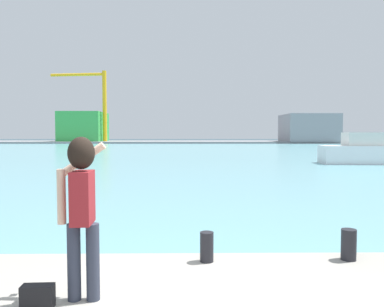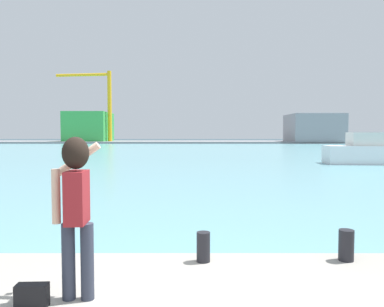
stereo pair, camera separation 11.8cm
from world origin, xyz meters
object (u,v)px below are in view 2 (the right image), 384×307
at_px(warehouse_right, 312,128).
at_px(boat_moored, 380,152).
at_px(handbag, 31,296).
at_px(harbor_bollard_2, 345,245).
at_px(person_photographer, 75,201).
at_px(harbor_bollard, 202,247).
at_px(port_crane, 101,97).
at_px(warehouse_left, 88,127).

bearing_deg(warehouse_right, boat_moored, -103.71).
relative_size(handbag, harbor_bollard_2, 0.74).
bearing_deg(person_photographer, warehouse_right, -21.83).
bearing_deg(person_photographer, harbor_bollard, -52.01).
bearing_deg(handbag, warehouse_right, 70.38).
distance_m(person_photographer, port_crane, 91.28).
relative_size(boat_moored, warehouse_right, 0.71).
distance_m(harbor_bollard, harbor_bollard_2, 2.00).
height_order(harbor_bollard, warehouse_right, warehouse_right).
height_order(boat_moored, warehouse_left, warehouse_left).
height_order(handbag, harbor_bollard, harbor_bollard).
relative_size(handbag, harbor_bollard, 0.78).
bearing_deg(person_photographer, harbor_bollard_2, -72.51).
bearing_deg(warehouse_right, harbor_bollard_2, -107.66).
bearing_deg(warehouse_right, port_crane, 178.82).
xyz_separation_m(handbag, harbor_bollard_2, (3.79, 1.42, 0.10)).
distance_m(person_photographer, harbor_bollard_2, 3.70).
height_order(handbag, boat_moored, boat_moored).
relative_size(boat_moored, port_crane, 0.50).
bearing_deg(harbor_bollard, handbag, -142.54).
distance_m(person_photographer, harbor_bollard, 2.01).
relative_size(boat_moored, warehouse_left, 0.70).
xyz_separation_m(person_photographer, harbor_bollard, (1.39, 1.18, -0.86)).
bearing_deg(warehouse_left, harbor_bollard_2, -72.56).
bearing_deg(harbor_bollard, boat_moored, 58.38).
xyz_separation_m(person_photographer, port_crane, (-20.81, 88.35, 9.62)).
relative_size(harbor_bollard_2, boat_moored, 0.05).
relative_size(person_photographer, harbor_bollard, 4.22).
relative_size(warehouse_left, port_crane, 0.71).
height_order(harbor_bollard_2, warehouse_right, warehouse_right).
xyz_separation_m(harbor_bollard_2, warehouse_right, (27.39, 86.06, 3.01)).
bearing_deg(handbag, person_photographer, 25.46).
xyz_separation_m(harbor_bollard, port_crane, (-22.20, 87.17, 10.48)).
xyz_separation_m(person_photographer, harbor_bollard_2, (3.38, 1.22, -0.85)).
relative_size(harbor_bollard, warehouse_left, 0.03).
bearing_deg(person_photographer, handbag, 113.05).
relative_size(person_photographer, warehouse_right, 0.14).
relative_size(handbag, port_crane, 0.02).
bearing_deg(harbor_bollard_2, boat_moored, 62.16).
distance_m(harbor_bollard, warehouse_right, 91.04).
relative_size(warehouse_right, port_crane, 0.70).
height_order(handbag, warehouse_right, warehouse_right).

